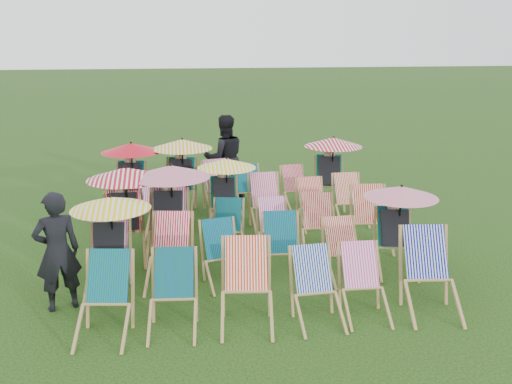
{
  "coord_description": "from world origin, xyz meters",
  "views": [
    {
      "loc": [
        -1.09,
        -8.44,
        3.39
      ],
      "look_at": [
        0.13,
        0.38,
        0.9
      ],
      "focal_mm": 40.0,
      "sensor_mm": 36.0,
      "label": 1
    }
  ],
  "objects": [
    {
      "name": "deckchair_9",
      "position": [
        0.31,
        -1.07,
        0.45
      ],
      "size": [
        0.64,
        0.86,
        0.9
      ],
      "rotation": [
        0.0,
        0.0,
        -0.05
      ],
      "color": "#A1804B",
      "rests_on": "ground"
    },
    {
      "name": "deckchair_18",
      "position": [
        -1.9,
        1.25,
        0.47
      ],
      "size": [
        0.78,
        0.97,
        0.94
      ],
      "rotation": [
        0.0,
        0.0,
        -0.2
      ],
      "color": "#A1804B",
      "rests_on": "ground"
    },
    {
      "name": "deckchair_1",
      "position": [
        -1.22,
        -2.29,
        0.45
      ],
      "size": [
        0.66,
        0.87,
        0.89
      ],
      "rotation": [
        0.0,
        0.0,
        -0.08
      ],
      "color": "#A1804B",
      "rests_on": "ground"
    },
    {
      "name": "deckchair_28",
      "position": [
        1.22,
        2.31,
        0.41
      ],
      "size": [
        0.64,
        0.82,
        0.81
      ],
      "rotation": [
        0.0,
        0.0,
        0.15
      ],
      "color": "#A1804B",
      "rests_on": "ground"
    },
    {
      "name": "deckchair_24",
      "position": [
        -2.05,
        2.41,
        0.72
      ],
      "size": [
        1.15,
        1.21,
        1.37
      ],
      "rotation": [
        0.0,
        0.0,
        -0.11
      ],
      "color": "#A1804B",
      "rests_on": "ground"
    },
    {
      "name": "deckchair_21",
      "position": [
        0.44,
        1.16,
        0.47
      ],
      "size": [
        0.67,
        0.9,
        0.94
      ],
      "rotation": [
        0.0,
        0.0,
        0.06
      ],
      "color": "#A1804B",
      "rests_on": "ground"
    },
    {
      "name": "deckchair_10",
      "position": [
        1.19,
        -1.14,
        0.41
      ],
      "size": [
        0.58,
        0.78,
        0.82
      ],
      "rotation": [
        0.0,
        0.0,
        0.05
      ],
      "color": "#A1804B",
      "rests_on": "ground"
    },
    {
      "name": "deckchair_8",
      "position": [
        -0.52,
        -1.08,
        0.42
      ],
      "size": [
        0.7,
        0.87,
        0.84
      ],
      "rotation": [
        0.0,
        0.0,
        0.19
      ],
      "color": "#A1804B",
      "rests_on": "ground"
    },
    {
      "name": "deckchair_14",
      "position": [
        -0.38,
        0.08,
        0.41
      ],
      "size": [
        0.67,
        0.84,
        0.81
      ],
      "rotation": [
        0.0,
        0.0,
        -0.2
      ],
      "color": "#A1804B",
      "rests_on": "ground"
    },
    {
      "name": "deckchair_16",
      "position": [
        1.09,
        -0.03,
        0.43
      ],
      "size": [
        0.65,
        0.85,
        0.87
      ],
      "rotation": [
        0.0,
        0.0,
        -0.11
      ],
      "color": "#A1804B",
      "rests_on": "ground"
    },
    {
      "name": "deckchair_12",
      "position": [
        -1.95,
        0.14,
        0.74
      ],
      "size": [
        1.18,
        1.25,
        1.4
      ],
      "rotation": [
        0.0,
        0.0,
        0.06
      ],
      "color": "#A1804B",
      "rests_on": "ground"
    },
    {
      "name": "deckchair_22",
      "position": [
        1.29,
        1.14,
        0.42
      ],
      "size": [
        0.6,
        0.81,
        0.84
      ],
      "rotation": [
        0.0,
        0.0,
        0.06
      ],
      "color": "#A1804B",
      "rests_on": "ground"
    },
    {
      "name": "deckchair_26",
      "position": [
        -0.3,
        2.35,
        0.48
      ],
      "size": [
        0.79,
        0.98,
        0.95
      ],
      "rotation": [
        0.0,
        0.0,
        0.2
      ],
      "color": "#A1804B",
      "rests_on": "ground"
    },
    {
      "name": "ground",
      "position": [
        0.0,
        0.0,
        0.0
      ],
      "size": [
        100.0,
        100.0,
        0.0
      ],
      "primitive_type": "plane",
      "color": "black",
      "rests_on": "ground"
    },
    {
      "name": "deckchair_4",
      "position": [
        1.11,
        -2.27,
        0.42
      ],
      "size": [
        0.58,
        0.8,
        0.85
      ],
      "rotation": [
        0.0,
        0.0,
        -0.02
      ],
      "color": "#A1804B",
      "rests_on": "ground"
    },
    {
      "name": "deckchair_6",
      "position": [
        -2.07,
        -1.02,
        0.67
      ],
      "size": [
        1.07,
        1.13,
        1.28
      ],
      "rotation": [
        0.0,
        0.0,
        -0.07
      ],
      "color": "#A1804B",
      "rests_on": "ground"
    },
    {
      "name": "person_rear",
      "position": [
        -0.15,
        3.1,
        0.89
      ],
      "size": [
        0.96,
        0.8,
        1.79
      ],
      "primitive_type": "imported",
      "rotation": [
        0.0,
        0.0,
        3.3
      ],
      "color": "black",
      "rests_on": "ground"
    },
    {
      "name": "deckchair_19",
      "position": [
        -1.3,
        1.21,
        0.46
      ],
      "size": [
        0.64,
        0.87,
        0.91
      ],
      "rotation": [
        0.0,
        0.0,
        -0.04
      ],
      "color": "#A1804B",
      "rests_on": "ground"
    },
    {
      "name": "deckchair_11",
      "position": [
        2.02,
        -0.97,
        0.67
      ],
      "size": [
        1.06,
        1.13,
        1.26
      ],
      "rotation": [
        0.0,
        0.0,
        -0.16
      ],
      "color": "#A1804B",
      "rests_on": "ground"
    },
    {
      "name": "deckchair_3",
      "position": [
        0.5,
        -2.33,
        0.43
      ],
      "size": [
        0.62,
        0.83,
        0.86
      ],
      "rotation": [
        0.0,
        0.0,
        0.06
      ],
      "color": "#A1804B",
      "rests_on": "ground"
    },
    {
      "name": "deckchair_15",
      "position": [
        0.37,
        -0.03,
        0.42
      ],
      "size": [
        0.56,
        0.77,
        0.83
      ],
      "rotation": [
        0.0,
        0.0,
        0.0
      ],
      "color": "#A1804B",
      "rests_on": "ground"
    },
    {
      "name": "deckchair_29",
      "position": [
        1.92,
        2.41,
        0.73
      ],
      "size": [
        1.16,
        1.24,
        1.38
      ],
      "rotation": [
        0.0,
        0.0,
        -0.2
      ],
      "color": "#A1804B",
      "rests_on": "ground"
    },
    {
      "name": "deckchair_7",
      "position": [
        -1.27,
        -1.03,
        0.47
      ],
      "size": [
        0.76,
        0.96,
        0.95
      ],
      "rotation": [
        0.0,
        0.0,
        -0.16
      ],
      "color": "#A1804B",
      "rests_on": "ground"
    },
    {
      "name": "deckchair_17",
      "position": [
        1.97,
        -0.01,
        0.48
      ],
      "size": [
        0.73,
        0.95,
        0.96
      ],
      "rotation": [
        0.0,
        0.0,
        -0.11
      ],
      "color": "#A1804B",
      "rests_on": "ground"
    },
    {
      "name": "deckchair_2",
      "position": [
        -0.35,
        -2.28,
        0.49
      ],
      "size": [
        0.74,
        0.96,
        0.98
      ],
      "rotation": [
        0.0,
        0.0,
        -0.1
      ],
      "color": "#A1804B",
      "rests_on": "ground"
    },
    {
      "name": "deckchair_23",
      "position": [
        2.0,
        1.25,
        0.43
      ],
      "size": [
        0.58,
        0.81,
        0.87
      ],
      "rotation": [
        0.0,
        0.0,
        0.01
      ],
      "color": "#A1804B",
      "rests_on": "ground"
    },
    {
      "name": "deckchair_5",
      "position": [
        1.95,
        -2.29,
        0.5
      ],
      "size": [
        0.76,
        0.99,
        1.01
      ],
      "rotation": [
        0.0,
        0.0,
        -0.11
      ],
      "color": "#A1804B",
      "rests_on": "ground"
    },
    {
      "name": "person_left",
      "position": [
        -2.63,
        -1.55,
        0.77
      ],
      "size": [
        0.66,
        0.54,
        1.54
      ],
      "primitive_type": "imported",
      "rotation": [
        0.0,
        0.0,
        3.5
      ],
      "color": "black",
      "rests_on": "ground"
    },
    {
      "name": "deckchair_25",
      "position": [
        -1.09,
        2.47,
        0.74
      ],
      "size": [
        1.18,
        1.26,
        1.4
      ],
      "rotation": [
        0.0,
        0.0,
        -0.19
      ],
      "color": "#A1804B",
      "rests_on": "ground"
    },
    {
      "name": "deckchair_27",
      "position": [
        0.28,
        2.3,
        0.42
      ],
      "size": [
        0.64,
        0.83,
        0.85
      ],
      "rotation": [
        0.0,
        0.0,
        0.1
      ],
      "color": "#A1804B",
      "rests_on": "ground"
    },
    {
      "name": "deckchair_0",
      "position": [
        -2.0,
        -2.33,
        0.46
      ],
      "size": [
        0.72,
        0.92,
        0.92
      ],
      "rotation": [
        0.0,
        0.0,
        -0.14
      ],
      "color": "#A1804B",
      "rests_on": "ground"
    },
    {
      "name": "deckchair_13",
      "position": [
        -1.28,
        0.07,
        0.76
      ],
      "size": [
        1.21,
        1.27,
        1.43
      ],
      "rotation": [
        0.0,
        0.0,
        -0.09
      ],
      "color": "#A1804B",
      "rests_on": "ground"
    },
    {
      "name": "deckchair_20",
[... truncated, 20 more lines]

